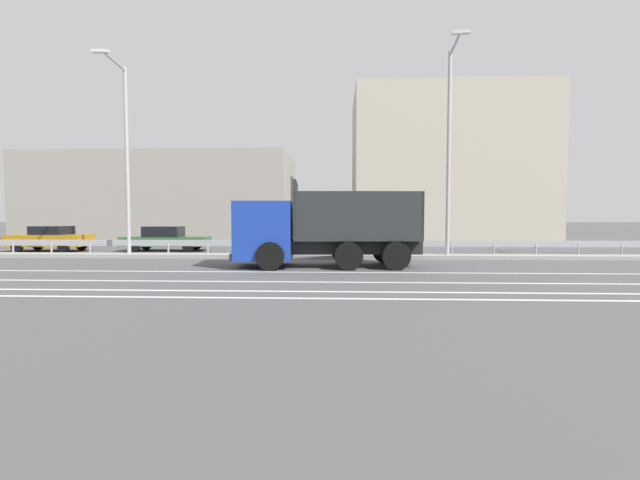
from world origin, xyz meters
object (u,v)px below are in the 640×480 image
street_lamp_2 (450,143)px  parked_car_4 (279,239)px  median_road_sign (399,232)px  dump_truck (303,234)px  parked_car_3 (166,239)px  street_lamp_1 (125,151)px  church_tower (453,181)px  parked_car_2 (51,238)px

street_lamp_2 → parked_car_4: size_ratio=2.32×
median_road_sign → street_lamp_2: (2.23, -0.12, 4.08)m
dump_truck → parked_car_3: bearing=45.4°
dump_truck → street_lamp_1: street_lamp_1 is taller
median_road_sign → church_tower: 29.65m
median_road_sign → parked_car_2: 19.57m
street_lamp_1 → parked_car_4: size_ratio=2.21×
street_lamp_1 → street_lamp_2: size_ratio=0.95×
parked_car_2 → parked_car_3: 6.49m
street_lamp_1 → median_road_sign: bearing=0.2°
street_lamp_2 → street_lamp_1: bearing=179.7°
street_lamp_1 → street_lamp_2: 15.25m
street_lamp_2 → dump_truck: bearing=-152.5°
street_lamp_1 → parked_car_3: 5.94m
parked_car_2 → church_tower: church_tower is taller
median_road_sign → parked_car_4: median_road_sign is taller
parked_car_3 → church_tower: (22.53, 23.64, 5.25)m
street_lamp_1 → parked_car_2: bearing=150.5°
street_lamp_1 → parked_car_4: bearing=29.3°
street_lamp_1 → dump_truck: bearing=-21.4°
church_tower → street_lamp_2: bearing=-105.2°
parked_car_2 → parked_car_4: size_ratio=1.04×
parked_car_2 → church_tower: size_ratio=0.32×
parked_car_3 → parked_car_4: (6.55, -0.20, -0.00)m
parked_car_2 → parked_car_3: size_ratio=0.87×
parked_car_4 → parked_car_3: bearing=86.6°
dump_truck → parked_car_2: 16.56m
parked_car_2 → dump_truck: bearing=-115.4°
median_road_sign → church_tower: bearing=70.5°
median_road_sign → parked_car_2: (-19.25, 3.48, -0.51)m
dump_truck → parked_car_4: dump_truck is taller
dump_truck → median_road_sign: dump_truck is taller
parked_car_4 → church_tower: 29.18m
street_lamp_2 → church_tower: size_ratio=0.73×
median_road_sign → parked_car_2: median_road_sign is taller
median_road_sign → parked_car_4: bearing=148.9°
church_tower → parked_car_2: bearing=-140.3°
street_lamp_2 → parked_car_2: 22.26m
street_lamp_1 → parked_car_2: (-6.24, 3.53, -4.36)m
parked_car_3 → church_tower: size_ratio=0.37×
median_road_sign → parked_car_3: (-12.78, 3.96, -0.54)m
church_tower → median_road_sign: bearing=-109.5°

